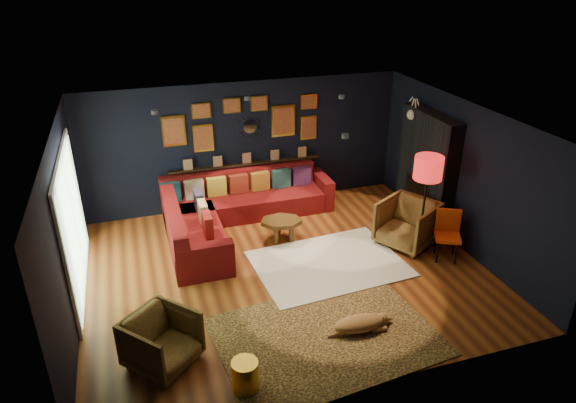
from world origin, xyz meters
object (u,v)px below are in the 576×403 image
object	(u,v)px
sectional	(228,212)
gold_stool	(245,375)
armchair_right	(407,221)
armchair_left	(162,338)
coffee_table	(281,224)
dog	(359,321)
floor_lamp	(428,172)
orange_chair	(448,230)
pouf	(201,251)

from	to	relation	value
sectional	gold_stool	size ratio (longest dim) A/B	8.25
armchair_right	gold_stool	xyz separation A→B (m)	(-3.60, -2.51, -0.26)
armchair_left	armchair_right	distance (m)	4.84
gold_stool	coffee_table	bearing A→B (deg)	66.03
coffee_table	sectional	bearing A→B (deg)	135.80
sectional	coffee_table	distance (m)	1.17
armchair_left	dog	distance (m)	2.69
gold_stool	floor_lamp	distance (m)	4.60
orange_chair	dog	xyz separation A→B (m)	(-2.28, -1.37, -0.34)
dog	orange_chair	bearing A→B (deg)	33.01
floor_lamp	sectional	bearing A→B (deg)	149.17
coffee_table	pouf	distance (m)	1.55
gold_stool	pouf	bearing A→B (deg)	90.65
pouf	armchair_left	xyz separation A→B (m)	(-0.87, -2.35, 0.22)
coffee_table	floor_lamp	bearing A→B (deg)	-24.64
orange_chair	floor_lamp	xyz separation A→B (m)	(-0.28, 0.38, 0.98)
armchair_right	gold_stool	distance (m)	4.40
coffee_table	pouf	world-z (taller)	coffee_table
floor_lamp	coffee_table	bearing A→B (deg)	155.36
armchair_left	floor_lamp	distance (m)	5.04
sectional	orange_chair	world-z (taller)	orange_chair
gold_stool	orange_chair	xyz separation A→B (m)	(4.05, 1.92, 0.31)
floor_lamp	dog	bearing A→B (deg)	-138.73
sectional	pouf	distance (m)	1.27
gold_stool	dog	distance (m)	1.85
armchair_right	dog	world-z (taller)	armchair_right
armchair_left	armchair_right	world-z (taller)	armchair_right
sectional	orange_chair	bearing A→B (deg)	-33.42
armchair_right	orange_chair	bearing A→B (deg)	6.59
armchair_right	orange_chair	distance (m)	0.74
pouf	orange_chair	world-z (taller)	orange_chair
gold_stool	floor_lamp	xyz separation A→B (m)	(3.76, 2.30, 1.29)
orange_chair	dog	bearing A→B (deg)	-122.44
sectional	armchair_right	distance (m)	3.39
sectional	pouf	world-z (taller)	sectional
sectional	armchair_left	distance (m)	3.75
floor_lamp	dog	distance (m)	2.96
sectional	dog	bearing A→B (deg)	-72.75
coffee_table	armchair_right	world-z (taller)	armchair_right
floor_lamp	armchair_right	bearing A→B (deg)	127.16
gold_stool	dog	size ratio (longest dim) A/B	0.41
pouf	floor_lamp	size ratio (longest dim) A/B	0.26
pouf	armchair_left	size ratio (longest dim) A/B	0.58
orange_chair	floor_lamp	size ratio (longest dim) A/B	0.50
armchair_right	coffee_table	bearing A→B (deg)	-141.62
armchair_left	pouf	bearing A→B (deg)	27.95
pouf	armchair_right	xyz separation A→B (m)	(3.64, -0.59, 0.28)
orange_chair	gold_stool	bearing A→B (deg)	-128.07
pouf	armchair_left	distance (m)	2.52
armchair_left	floor_lamp	world-z (taller)	floor_lamp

